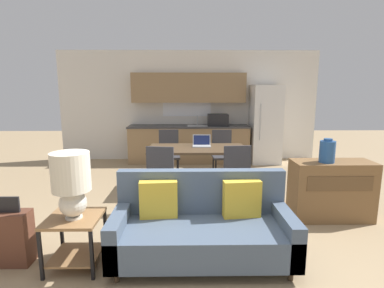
% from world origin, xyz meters
% --- Properties ---
extents(ground_plane, '(20.00, 20.00, 0.00)m').
position_xyz_m(ground_plane, '(0.00, 0.00, 0.00)').
color(ground_plane, '#9E8460').
extents(wall_back, '(6.40, 0.07, 2.70)m').
position_xyz_m(wall_back, '(-0.00, 4.63, 1.35)').
color(wall_back, silver).
rests_on(wall_back, ground_plane).
extents(kitchen_counter, '(2.91, 0.65, 2.15)m').
position_xyz_m(kitchen_counter, '(0.01, 4.33, 0.84)').
color(kitchen_counter, '#8E704C').
rests_on(kitchen_counter, ground_plane).
extents(refrigerator, '(0.69, 0.73, 1.86)m').
position_xyz_m(refrigerator, '(1.84, 4.23, 0.93)').
color(refrigerator, white).
rests_on(refrigerator, ground_plane).
extents(dining_table, '(1.68, 0.86, 0.76)m').
position_xyz_m(dining_table, '(0.14, 2.19, 0.70)').
color(dining_table, brown).
rests_on(dining_table, ground_plane).
extents(couch, '(1.82, 0.80, 0.89)m').
position_xyz_m(couch, '(0.12, 0.01, 0.34)').
color(couch, '#3D2D1E').
rests_on(couch, ground_plane).
extents(side_table, '(0.51, 0.51, 0.52)m').
position_xyz_m(side_table, '(-1.15, -0.14, 0.35)').
color(side_table, olive).
rests_on(side_table, ground_plane).
extents(table_lamp, '(0.36, 0.36, 0.65)m').
position_xyz_m(table_lamp, '(-1.14, -0.16, 0.90)').
color(table_lamp, silver).
rests_on(table_lamp, side_table).
extents(credenza, '(1.07, 0.44, 0.81)m').
position_xyz_m(credenza, '(1.92, 0.95, 0.40)').
color(credenza, brown).
rests_on(credenza, ground_plane).
extents(vase, '(0.20, 0.20, 0.32)m').
position_xyz_m(vase, '(1.81, 0.91, 0.95)').
color(vase, '#234C84').
rests_on(vase, credenza).
extents(dining_chair_far_left, '(0.45, 0.45, 0.96)m').
position_xyz_m(dining_chair_far_left, '(-0.41, 3.00, 0.52)').
color(dining_chair_far_left, '#38383D').
rests_on(dining_chair_far_left, ground_plane).
extents(dining_chair_near_left, '(0.47, 0.47, 0.96)m').
position_xyz_m(dining_chair_near_left, '(-0.41, 1.37, 0.52)').
color(dining_chair_near_left, '#38383D').
rests_on(dining_chair_near_left, ground_plane).
extents(dining_chair_near_right, '(0.45, 0.45, 0.96)m').
position_xyz_m(dining_chair_near_right, '(0.68, 1.43, 0.52)').
color(dining_chair_near_right, '#38383D').
rests_on(dining_chair_near_right, ground_plane).
extents(dining_chair_far_right, '(0.44, 0.44, 0.96)m').
position_xyz_m(dining_chair_far_right, '(0.67, 2.97, 0.52)').
color(dining_chair_far_right, '#38383D').
rests_on(dining_chair_far_right, ground_plane).
extents(laptop, '(0.33, 0.27, 0.20)m').
position_xyz_m(laptop, '(0.22, 2.34, 0.81)').
color(laptop, '#B7BABC').
rests_on(laptop, dining_table).
extents(suitcase, '(0.39, 0.22, 0.71)m').
position_xyz_m(suitcase, '(-1.82, -0.09, 0.28)').
color(suitcase, brown).
rests_on(suitcase, ground_plane).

